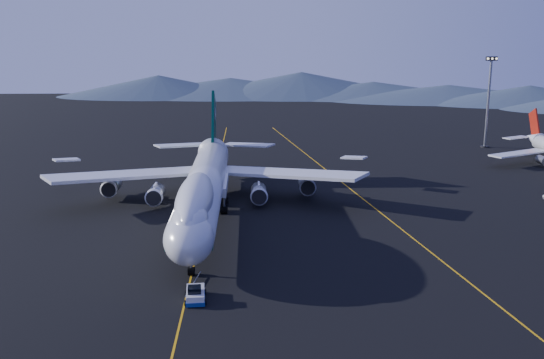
{
  "coord_description": "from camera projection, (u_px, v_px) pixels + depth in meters",
  "views": [
    {
      "loc": [
        7.68,
        -101.61,
        30.3
      ],
      "look_at": [
        11.77,
        2.86,
        6.0
      ],
      "focal_mm": 40.0,
      "sensor_mm": 36.0,
      "label": 1
    }
  ],
  "objects": [
    {
      "name": "taxiway_line_side",
      "position": [
        365.0,
        201.0,
        116.34
      ],
      "size": [
        28.08,
        198.09,
        0.01
      ],
      "primitive_type": "cube",
      "rotation": [
        0.0,
        0.0,
        0.14
      ],
      "color": "orange",
      "rests_on": "ground"
    },
    {
      "name": "taxiway_line_main",
      "position": [
        205.0,
        217.0,
        105.46
      ],
      "size": [
        0.25,
        220.0,
        0.01
      ],
      "primitive_type": "cube",
      "color": "orange",
      "rests_on": "ground"
    },
    {
      "name": "boeing_747",
      "position": [
        204.0,
        185.0,
        104.18
      ],
      "size": [
        59.62,
        72.43,
        19.37
      ],
      "color": "silver",
      "rests_on": "ground"
    },
    {
      "name": "floodlight_mast",
      "position": [
        488.0,
        102.0,
        170.73
      ],
      "size": [
        3.16,
        2.37,
        25.59
      ],
      "rotation": [
        0.0,
        0.0,
        -0.08
      ],
      "color": "black",
      "rests_on": "ground"
    },
    {
      "name": "pushback_tug",
      "position": [
        195.0,
        295.0,
        71.91
      ],
      "size": [
        2.82,
        4.59,
        1.93
      ],
      "rotation": [
        0.0,
        0.0,
        0.07
      ],
      "color": "silver",
      "rests_on": "ground"
    },
    {
      "name": "ground",
      "position": [
        205.0,
        217.0,
        105.46
      ],
      "size": [
        500.0,
        500.0,
        0.0
      ],
      "primitive_type": "plane",
      "color": "black",
      "rests_on": "ground"
    }
  ]
}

